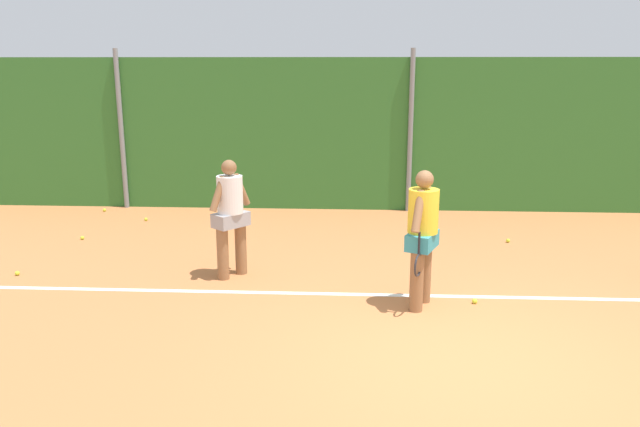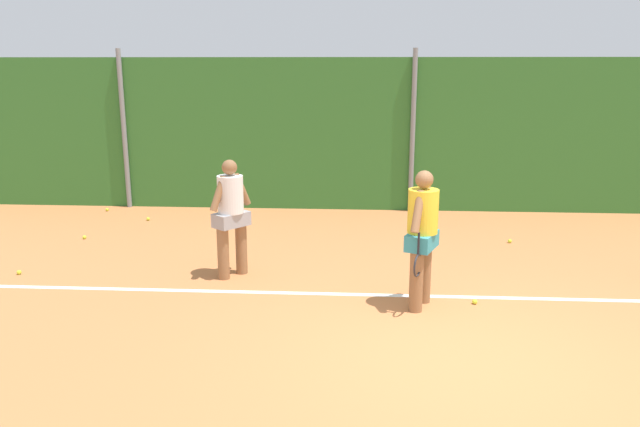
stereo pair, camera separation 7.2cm
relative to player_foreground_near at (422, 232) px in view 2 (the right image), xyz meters
The scene contains 13 objects.
ground_plane 1.16m from the player_foreground_near, 63.36° to the left, with size 31.68×31.68×0.00m, color #C67542.
hedge_fence_backdrop 5.39m from the player_foreground_near, 86.92° to the left, with size 20.59×0.25×3.10m, color #33702D.
fence_post_left 7.69m from the player_foreground_near, 137.51° to the left, with size 0.10×0.10×3.27m, color gray.
fence_post_center 5.23m from the player_foreground_near, 86.81° to the left, with size 0.10×0.10×3.27m, color gray.
court_baseline_paint 1.06m from the player_foreground_near, 50.09° to the left, with size 15.05×0.10×0.01m, color white.
player_foreground_near is the anchor object (origin of this frame).
player_midcourt 2.75m from the player_foreground_near, 159.01° to the left, with size 0.54×0.57×1.69m.
tennis_ball_0 3.57m from the player_foreground_near, 58.39° to the left, with size 0.07×0.07×0.07m, color #CCDB33.
tennis_ball_1 7.70m from the player_foreground_near, 141.44° to the left, with size 0.07×0.07×0.07m, color #CCDB33.
tennis_ball_2 1.18m from the player_foreground_near, ahead, with size 0.07×0.07×0.07m, color #CCDB33.
tennis_ball_3 6.23m from the player_foreground_near, 153.98° to the left, with size 0.07×0.07×0.07m, color #CCDB33.
tennis_ball_5 6.39m from the player_foreground_near, 140.26° to the left, with size 0.07×0.07×0.07m, color #CCDB33.
tennis_ball_6 5.81m from the player_foreground_near, behind, with size 0.07×0.07×0.07m, color #CCDB33.
Camera 2 is at (-1.08, -5.89, 2.97)m, focal length 34.53 mm.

